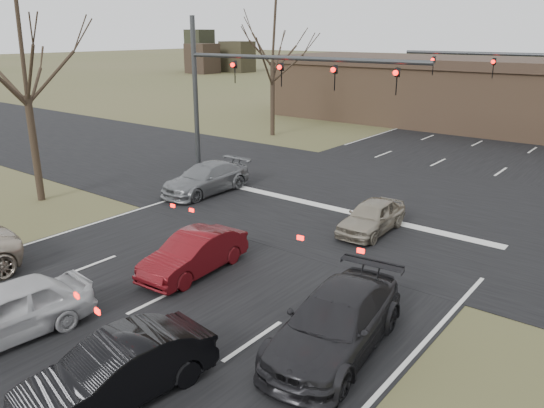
# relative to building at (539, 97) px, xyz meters

# --- Properties ---
(ground) EXTENTS (360.00, 360.00, 0.00)m
(ground) POSITION_rel_building_xyz_m (-2.00, -38.00, -2.67)
(ground) COLOR #4C502A
(ground) RESTS_ON ground
(road_cross) EXTENTS (200.00, 14.00, 0.02)m
(road_cross) POSITION_rel_building_xyz_m (-2.00, -23.00, -2.65)
(road_cross) COLOR black
(road_cross) RESTS_ON ground
(building) EXTENTS (42.40, 10.40, 5.30)m
(building) POSITION_rel_building_xyz_m (0.00, 0.00, 0.00)
(building) COLOR brown
(building) RESTS_ON ground
(mast_arm_near) EXTENTS (12.12, 0.24, 8.00)m
(mast_arm_near) POSITION_rel_building_xyz_m (-7.23, -25.00, 2.41)
(mast_arm_near) COLOR #383A3D
(mast_arm_near) RESTS_ON ground
(tree_left_near) EXTENTS (5.10, 5.10, 8.50)m
(tree_left_near) POSITION_rel_building_xyz_m (-13.50, -32.00, 3.90)
(tree_left_near) COLOR black
(tree_left_near) RESTS_ON ground
(tree_left_far) EXTENTS (5.70, 5.70, 9.50)m
(tree_left_far) POSITION_rel_building_xyz_m (-15.00, -13.00, 4.68)
(tree_left_far) COLOR black
(tree_left_far) RESTS_ON ground
(car_white_sedan) EXTENTS (2.12, 4.35, 1.43)m
(car_white_sedan) POSITION_rel_building_xyz_m (-3.40, -38.59, -1.95)
(car_white_sedan) COLOR silver
(car_white_sedan) RESTS_ON ground
(car_black_hatch) EXTENTS (1.99, 4.30, 1.36)m
(car_black_hatch) POSITION_rel_building_xyz_m (0.70, -38.33, -1.98)
(car_black_hatch) COLOR black
(car_black_hatch) RESTS_ON ground
(car_charcoal_sedan) EXTENTS (2.63, 5.20, 1.45)m
(car_charcoal_sedan) POSITION_rel_building_xyz_m (3.24, -34.04, -1.94)
(car_charcoal_sedan) COLOR black
(car_charcoal_sedan) RESTS_ON ground
(car_grey_ahead) EXTENTS (1.96, 4.74, 1.37)m
(car_grey_ahead) POSITION_rel_building_xyz_m (-8.41, -26.57, -1.98)
(car_grey_ahead) COLOR slate
(car_grey_ahead) RESTS_ON ground
(car_red_ahead) EXTENTS (1.62, 3.98, 1.28)m
(car_red_ahead) POSITION_rel_building_xyz_m (-2.50, -33.09, -2.02)
(car_red_ahead) COLOR #5D0D12
(car_red_ahead) RESTS_ON ground
(car_silver_ahead) EXTENTS (1.57, 3.68, 1.24)m
(car_silver_ahead) POSITION_rel_building_xyz_m (0.22, -26.47, -2.04)
(car_silver_ahead) COLOR gray
(car_silver_ahead) RESTS_ON ground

